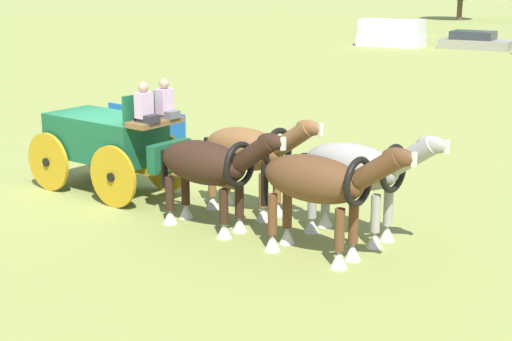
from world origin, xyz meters
The scene contains 9 objects.
ground_plane centered at (0.00, 0.00, 0.00)m, with size 220.00×220.00×0.00m, color olive.
show_wagon centered at (0.17, 0.02, 1.24)m, with size 5.83×2.10×2.74m.
draft_horse_rear_near centered at (3.63, 1.07, 1.33)m, with size 3.02×1.12×2.20m.
draft_horse_rear_off centered at (3.78, -0.22, 1.29)m, with size 3.10×1.11×2.15m.
draft_horse_lead_near centered at (6.21, 1.37, 1.35)m, with size 3.07×1.13×2.22m.
draft_horse_lead_off centered at (6.36, 0.07, 1.37)m, with size 3.11×1.09×2.25m.
parked_vehicle_a centered at (-14.76, 32.80, 0.84)m, with size 4.51×2.88×1.72m.
parked_vehicle_b centered at (-10.04, 35.11, 0.48)m, with size 4.70×3.00×1.11m.
sponsor_banner centered at (-3.14, 3.62, 0.55)m, with size 3.20×0.06×1.10m, color #1959B2.
Camera 1 is at (14.96, -10.43, 5.15)m, focal length 55.63 mm.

